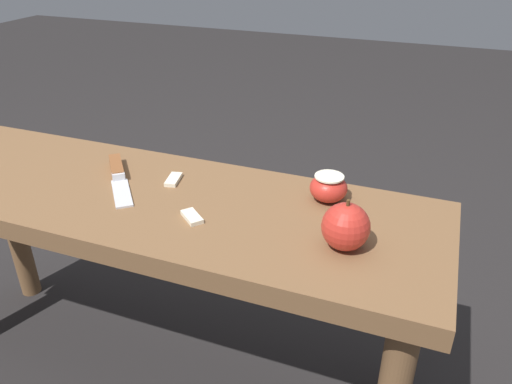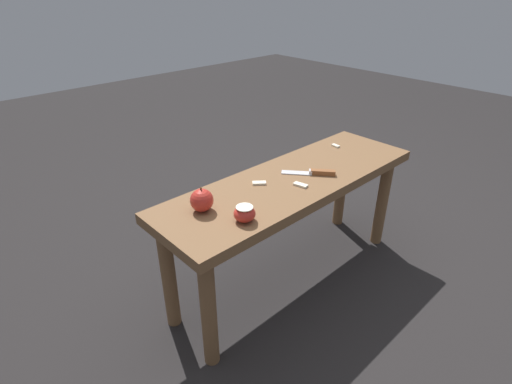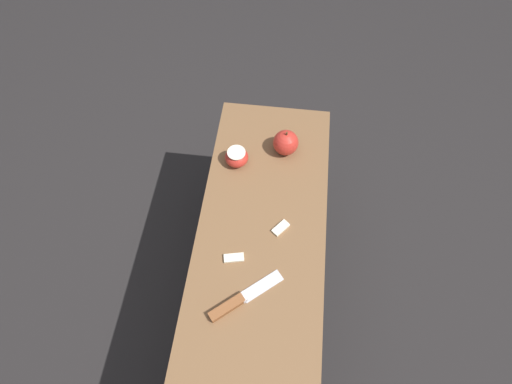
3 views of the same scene
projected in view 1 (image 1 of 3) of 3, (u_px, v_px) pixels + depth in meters
The scene contains 7 objects.
ground_plane at pixel (166, 370), 1.21m from camera, with size 8.00×8.00×0.00m, color black.
wooden_bench at pixel (148, 226), 1.01m from camera, with size 1.16×0.36×0.49m.
knife at pixel (118, 173), 1.03m from camera, with size 0.16×0.18×0.02m.
apple_whole at pixel (346, 227), 0.79m from camera, with size 0.08×0.08×0.09m.
apple_cut at pixel (329, 188), 0.93m from camera, with size 0.07×0.07×0.05m.
apple_slice_near_knife at pixel (174, 179), 1.01m from camera, with size 0.03×0.06×0.01m.
apple_slice_center at pixel (192, 217), 0.89m from camera, with size 0.05×0.05×0.01m.
Camera 1 is at (-0.51, 0.72, 0.96)m, focal length 35.00 mm.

